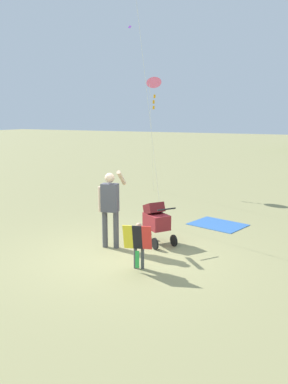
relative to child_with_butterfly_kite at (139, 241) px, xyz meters
The scene contains 6 objects.
ground_plane 1.07m from the child_with_butterfly_kite, 140.60° to the left, with size 120.00×120.00×0.00m, color #938E5B.
child_with_butterfly_kite is the anchor object (origin of this frame).
person_adult_flyer 1.60m from the child_with_butterfly_kite, 143.24° to the left, with size 0.59×0.63×1.87m.
stroller 1.72m from the child_with_butterfly_kite, 103.03° to the left, with size 1.06×0.89×1.03m.
kite_green_novelty 9.45m from the child_with_butterfly_kite, 113.34° to the left, with size 1.08×2.18×4.61m.
picnic_blanket 4.05m from the child_with_butterfly_kite, 82.73° to the left, with size 1.45×1.13×0.02m, color #3366B2.
Camera 1 is at (4.21, -7.34, 3.10)m, focal length 36.98 mm.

